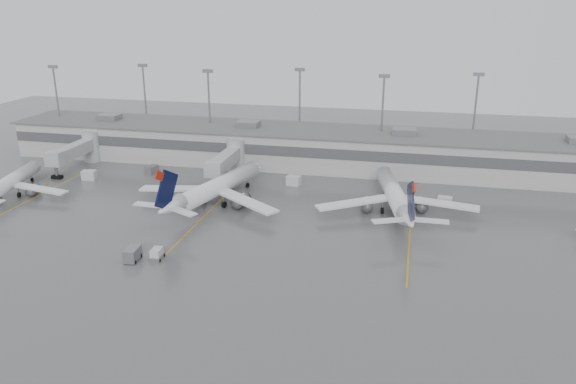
% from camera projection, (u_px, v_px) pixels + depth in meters
% --- Properties ---
extents(ground, '(260.00, 260.00, 0.00)m').
position_uv_depth(ground, '(269.00, 288.00, 73.10)').
color(ground, '#4E4D50').
rests_on(ground, ground).
extents(terminal, '(152.00, 17.00, 9.45)m').
position_uv_depth(terminal, '(335.00, 148.00, 125.24)').
color(terminal, '#A5A5A0').
rests_on(terminal, ground).
extents(light_masts, '(142.40, 8.00, 20.60)m').
position_uv_depth(light_masts, '(339.00, 109.00, 128.02)').
color(light_masts, gray).
rests_on(light_masts, ground).
extents(jet_bridge_left, '(4.00, 17.20, 7.00)m').
position_uv_depth(jet_bridge_left, '(81.00, 149.00, 125.68)').
color(jet_bridge_left, '#A0A2A5').
rests_on(jet_bridge_left, ground).
extents(jet_bridge_right, '(4.00, 17.20, 7.00)m').
position_uv_depth(jet_bridge_right, '(230.00, 159.00, 118.33)').
color(jet_bridge_right, '#A0A2A5').
rests_on(jet_bridge_right, ground).
extents(stand_markings, '(105.25, 40.00, 0.01)m').
position_uv_depth(stand_markings, '(305.00, 221.00, 95.24)').
color(stand_markings, '#CA940B').
rests_on(stand_markings, ground).
extents(jet_far_left, '(23.69, 26.84, 8.79)m').
position_uv_depth(jet_far_left, '(8.00, 183.00, 106.40)').
color(jet_far_left, white).
rests_on(jet_far_left, ground).
extents(jet_mid_left, '(28.25, 32.08, 10.59)m').
position_uv_depth(jet_mid_left, '(215.00, 188.00, 101.85)').
color(jet_mid_left, white).
rests_on(jet_mid_left, ground).
extents(jet_mid_right, '(27.80, 31.49, 10.31)m').
position_uv_depth(jet_mid_right, '(395.00, 195.00, 98.11)').
color(jet_mid_right, white).
rests_on(jet_mid_right, ground).
extents(baggage_tug, '(1.84, 2.66, 1.64)m').
position_uv_depth(baggage_tug, '(157.00, 255.00, 81.05)').
color(baggage_tug, silver).
rests_on(baggage_tug, ground).
extents(baggage_cart, '(1.98, 3.18, 1.96)m').
position_uv_depth(baggage_cart, '(132.00, 254.00, 80.49)').
color(baggage_cart, slate).
rests_on(baggage_cart, ground).
extents(gse_uld_a, '(2.97, 2.18, 1.95)m').
position_uv_depth(gse_uld_a, '(89.00, 175.00, 116.98)').
color(gse_uld_a, silver).
rests_on(gse_uld_a, ground).
extents(gse_uld_b, '(3.01, 2.28, 1.93)m').
position_uv_depth(gse_uld_b, '(294.00, 181.00, 113.45)').
color(gse_uld_b, silver).
rests_on(gse_uld_b, ground).
extents(gse_uld_c, '(2.73, 2.04, 1.77)m').
position_uv_depth(gse_uld_c, '(445.00, 202.00, 101.88)').
color(gse_uld_c, silver).
rests_on(gse_uld_c, ground).
extents(gse_loader, '(2.41, 3.18, 1.77)m').
position_uv_depth(gse_loader, '(152.00, 170.00, 121.01)').
color(gse_loader, slate).
rests_on(gse_loader, ground).
extents(cone_a, '(0.42, 0.42, 0.66)m').
position_uv_depth(cone_a, '(46.00, 184.00, 113.50)').
color(cone_a, '#E55E04').
rests_on(cone_a, ground).
extents(cone_b, '(0.42, 0.42, 0.66)m').
position_uv_depth(cone_b, '(196.00, 199.00, 104.91)').
color(cone_b, '#E55E04').
rests_on(cone_b, ground).
extents(cone_c, '(0.45, 0.45, 0.72)m').
position_uv_depth(cone_c, '(438.00, 196.00, 106.26)').
color(cone_c, '#E55E04').
rests_on(cone_c, ground).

